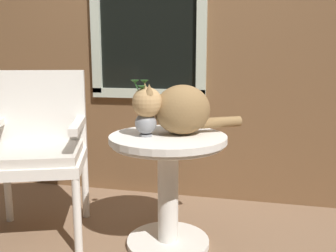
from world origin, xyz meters
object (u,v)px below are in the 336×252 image
at_px(wicker_side_table, 168,169).
at_px(cat, 178,109).
at_px(pewter_vase_with_ivy, 145,119).
at_px(wicker_chair, 38,144).

xyz_separation_m(wicker_side_table, cat, (0.05, 0.03, 0.33)).
height_order(wicker_side_table, pewter_vase_with_ivy, pewter_vase_with_ivy).
relative_size(wicker_chair, pewter_vase_with_ivy, 3.26).
relative_size(wicker_side_table, cat, 1.13).
distance_m(wicker_side_table, cat, 0.33).
distance_m(cat, pewter_vase_with_ivy, 0.18).
bearing_deg(wicker_chair, wicker_side_table, 0.05).
bearing_deg(wicker_side_table, wicker_chair, -179.95).
bearing_deg(wicker_chair, cat, 2.24).
bearing_deg(wicker_chair, pewter_vase_with_ivy, -4.30).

